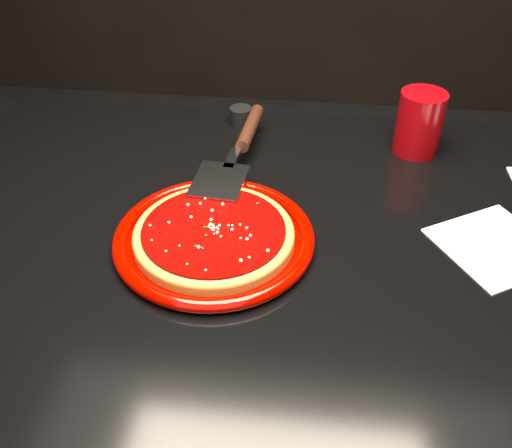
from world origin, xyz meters
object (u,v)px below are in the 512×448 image
at_px(table, 272,379).
at_px(ramekin, 241,116).
at_px(pizza_server, 237,150).
at_px(plate, 214,238).
at_px(cup, 419,123).

distance_m(table, ramekin, 0.53).
height_order(table, pizza_server, pizza_server).
height_order(plate, pizza_server, pizza_server).
relative_size(table, pizza_server, 3.36).
distance_m(pizza_server, ramekin, 0.17).
bearing_deg(table, pizza_server, 116.37).
bearing_deg(cup, ramekin, 168.41).
xyz_separation_m(table, plate, (-0.09, -0.04, 0.39)).
bearing_deg(plate, table, 25.58).
bearing_deg(ramekin, pizza_server, -84.20).
bearing_deg(plate, cup, 43.60).
distance_m(table, cup, 0.56).
xyz_separation_m(plate, pizza_server, (0.01, 0.21, 0.03)).
bearing_deg(table, plate, -154.42).
xyz_separation_m(pizza_server, ramekin, (-0.02, 0.17, -0.02)).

